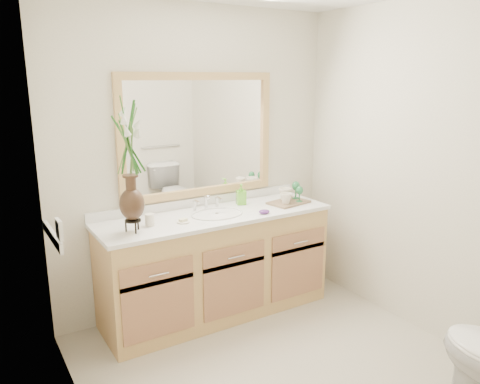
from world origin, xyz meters
TOP-DOWN VIEW (x-y plane):
  - floor at (0.00, 0.00)m, footprint 2.60×2.60m
  - wall_back at (0.00, 1.30)m, footprint 2.40×0.02m
  - wall_left at (-1.20, 0.00)m, footprint 0.02×2.60m
  - wall_right at (1.20, 0.00)m, footprint 0.02×2.60m
  - vanity at (0.00, 1.01)m, footprint 1.80×0.55m
  - counter at (0.00, 1.01)m, footprint 1.84×0.57m
  - sink at (0.00, 1.00)m, footprint 0.38×0.34m
  - mirror at (0.00, 1.28)m, footprint 1.32×0.04m
  - switch_plate at (-1.19, 0.76)m, footprint 0.02×0.12m
  - door at (-0.30, -1.29)m, footprint 0.80×0.03m
  - flower_vase at (-0.68, 0.93)m, footprint 0.20×0.20m
  - tumbler at (-0.54, 1.00)m, footprint 0.07×0.07m
  - soap_dish at (-0.31, 0.94)m, footprint 0.09×0.09m
  - soap_bottle at (0.31, 1.15)m, footprint 0.09×0.09m
  - purple_dish at (0.32, 0.82)m, footprint 0.10×0.08m
  - tray at (0.66, 0.96)m, footprint 0.36×0.27m
  - mug_left at (0.61, 0.92)m, footprint 0.12×0.12m
  - mug_right at (0.67, 1.02)m, footprint 0.15×0.15m
  - goblet_front at (0.74, 0.91)m, footprint 0.06×0.06m
  - goblet_back at (0.78, 1.01)m, footprint 0.07×0.07m

SIDE VIEW (x-z plane):
  - floor at x=0.00m, z-range 0.00..0.00m
  - vanity at x=0.00m, z-range 0.00..0.80m
  - sink at x=0.00m, z-range 0.66..0.89m
  - counter at x=0.00m, z-range 0.80..0.83m
  - tray at x=0.66m, z-range 0.83..0.85m
  - soap_dish at x=-0.31m, z-range 0.82..0.85m
  - purple_dish at x=0.32m, z-range 0.83..0.86m
  - tumbler at x=-0.54m, z-range 0.83..0.92m
  - mug_left at x=0.61m, z-range 0.85..0.94m
  - mug_right at x=0.67m, z-range 0.85..0.96m
  - soap_bottle at x=0.31m, z-range 0.83..0.98m
  - goblet_front at x=0.74m, z-range 0.87..1.00m
  - goblet_back at x=0.78m, z-range 0.87..1.02m
  - switch_plate at x=-1.19m, z-range 0.92..1.04m
  - door at x=-0.30m, z-range 0.00..2.00m
  - wall_back at x=0.00m, z-range 0.00..2.40m
  - wall_left at x=-1.20m, z-range 0.00..2.40m
  - wall_right at x=1.20m, z-range 0.00..2.40m
  - flower_vase at x=-0.68m, z-range 0.98..1.79m
  - mirror at x=0.00m, z-range 0.92..1.89m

